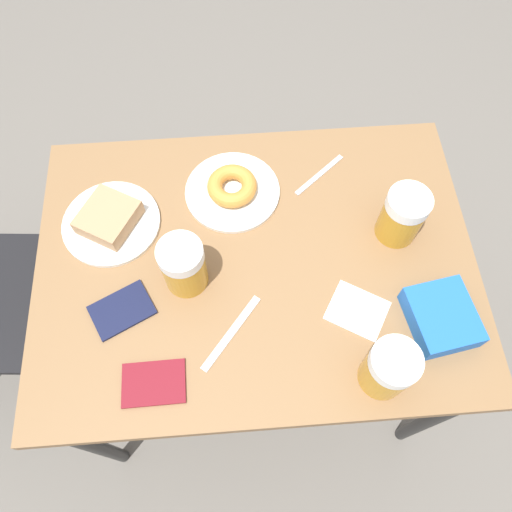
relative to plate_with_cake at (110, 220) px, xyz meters
name	(u,v)px	position (x,y,z in m)	size (l,w,h in m)	color
ground_plane	(256,349)	(-0.12, -0.33, -0.74)	(8.00, 8.00, 0.00)	#666059
table	(256,272)	(-0.12, -0.33, -0.09)	(0.72, 0.98, 0.73)	olive
plate_with_cake	(110,220)	(0.00, 0.00, 0.00)	(0.23, 0.23, 0.05)	white
plate_with_donut	(232,189)	(0.07, -0.28, 0.00)	(0.23, 0.23, 0.05)	white
beer_mug_left	(402,216)	(-0.07, -0.65, 0.05)	(0.09, 0.09, 0.14)	#C68C23
beer_mug_center	(183,266)	(-0.15, -0.17, 0.05)	(0.09, 0.09, 0.14)	#C68C23
beer_mug_right	(389,369)	(-0.40, -0.56, 0.05)	(0.09, 0.09, 0.14)	#C68C23
napkin_folded	(357,311)	(-0.25, -0.53, -0.02)	(0.14, 0.15, 0.00)	white
fork	(319,175)	(0.10, -0.50, -0.02)	(0.11, 0.13, 0.00)	silver
knife	(231,333)	(-0.28, -0.26, -0.02)	(0.16, 0.13, 0.00)	silver
passport_near_edge	(154,383)	(-0.38, -0.10, -0.02)	(0.09, 0.13, 0.01)	maroon
passport_far_edge	(122,310)	(-0.22, -0.03, -0.02)	(0.13, 0.15, 0.01)	#141938
blue_pouch	(441,317)	(-0.29, -0.70, 0.01)	(0.16, 0.15, 0.05)	blue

